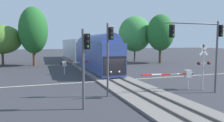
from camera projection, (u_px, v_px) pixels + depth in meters
name	position (u px, v px, depth m)	size (l,w,h in m)	color
ground_plane	(115.00, 80.00, 24.31)	(220.00, 220.00, 0.00)	#333338
road_centre_stripe	(115.00, 80.00, 24.31)	(44.00, 0.20, 0.01)	beige
railway_track	(115.00, 80.00, 24.30)	(4.40, 80.00, 0.32)	slate
commuter_train	(82.00, 50.00, 41.88)	(3.04, 41.09, 5.16)	#384C93
crossing_gate_near	(183.00, 75.00, 19.53)	(5.35, 0.40, 1.80)	#B7B7BC
crossing_signal_mast	(203.00, 62.00, 19.20)	(1.36, 0.44, 4.21)	#B2B2B7
crossing_gate_far	(70.00, 64.00, 28.89)	(6.08, 0.40, 1.92)	#B7B7BC
traffic_signal_near_right	(203.00, 39.00, 17.54)	(5.80, 0.38, 6.13)	#4C4C51
traffic_signal_near_left	(85.00, 56.00, 13.62)	(0.53, 0.38, 5.22)	#4C4C51
traffic_signal_median	(109.00, 48.00, 16.85)	(0.53, 0.38, 5.86)	#4C4C51
pine_left_background	(2.00, 39.00, 39.18)	(7.02, 7.02, 7.52)	brown
oak_behind_train	(33.00, 30.00, 38.65)	(5.15, 5.15, 10.72)	brown
oak_far_right	(135.00, 34.00, 47.29)	(7.24, 7.24, 10.06)	#4C3828
maple_right_background	(160.00, 33.00, 43.70)	(5.54, 5.54, 10.01)	#4C3828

